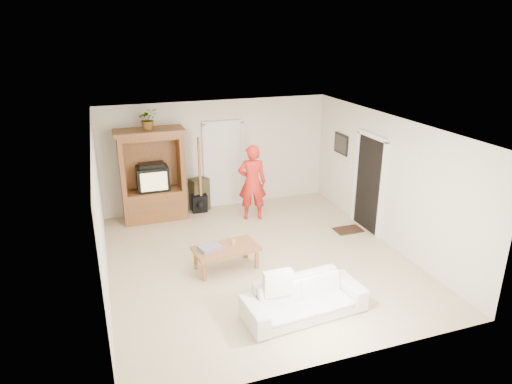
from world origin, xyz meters
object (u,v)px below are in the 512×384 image
at_px(armoire, 154,181).
at_px(coffee_table, 226,250).
at_px(sofa, 304,299).
at_px(man, 252,182).

distance_m(armoire, coffee_table, 2.98).
height_order(armoire, sofa, armoire).
bearing_deg(armoire, coffee_table, -72.07).
bearing_deg(coffee_table, armoire, 101.36).
bearing_deg(sofa, coffee_table, 108.22).
relative_size(man, sofa, 0.93).
bearing_deg(coffee_table, man, 53.21).
distance_m(armoire, man, 2.23).
xyz_separation_m(man, sofa, (-0.45, -3.82, -0.60)).
distance_m(armoire, sofa, 4.89).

